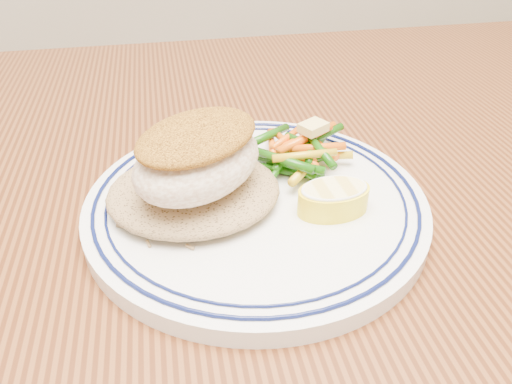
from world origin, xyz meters
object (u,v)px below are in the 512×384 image
(dining_table, at_px, (210,291))
(rice_pilaf, at_px, (194,188))
(fish_fillet, at_px, (198,156))
(vegetable_pile, at_px, (301,151))
(lemon_wedge, at_px, (333,198))
(plate, at_px, (256,203))

(dining_table, distance_m, rice_pilaf, 0.13)
(fish_fillet, bearing_deg, dining_table, 80.60)
(fish_fillet, height_order, vegetable_pile, fish_fillet)
(lemon_wedge, bearing_deg, dining_table, 156.60)
(dining_table, height_order, rice_pilaf, rice_pilaf)
(plate, relative_size, fish_fillet, 2.08)
(dining_table, xyz_separation_m, fish_fillet, (-0.00, -0.02, 0.16))
(plate, bearing_deg, vegetable_pile, 41.16)
(plate, distance_m, rice_pilaf, 0.05)
(fish_fillet, xyz_separation_m, vegetable_pile, (0.09, 0.05, -0.03))
(dining_table, height_order, plate, plate)
(rice_pilaf, relative_size, fish_fillet, 1.03)
(rice_pilaf, bearing_deg, dining_table, 50.11)
(fish_fillet, xyz_separation_m, lemon_wedge, (0.10, -0.02, -0.03))
(plate, relative_size, vegetable_pile, 2.67)
(dining_table, relative_size, lemon_wedge, 25.61)
(plate, xyz_separation_m, lemon_wedge, (0.05, -0.03, 0.02))
(fish_fillet, bearing_deg, rice_pilaf, 115.72)
(vegetable_pile, bearing_deg, dining_table, -161.76)
(vegetable_pile, relative_size, lemon_wedge, 1.76)
(fish_fillet, distance_m, vegetable_pile, 0.11)
(plate, relative_size, rice_pilaf, 2.02)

